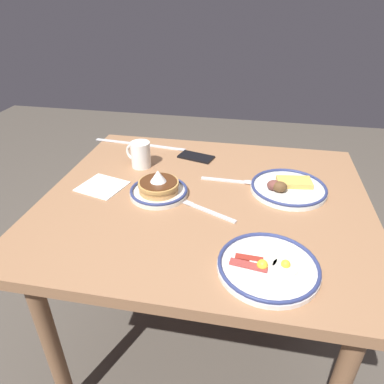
% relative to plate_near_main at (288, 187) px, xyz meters
% --- Properties ---
extents(ground_plane, '(6.00, 6.00, 0.00)m').
position_rel_plate_near_main_xyz_m(ground_plane, '(0.28, 0.10, -0.77)').
color(ground_plane, '#4F473E').
extents(dining_table, '(1.10, 0.97, 0.75)m').
position_rel_plate_near_main_xyz_m(dining_table, '(0.28, 0.10, -0.10)').
color(dining_table, '#986A48').
rests_on(dining_table, ground_plane).
extents(plate_near_main, '(0.26, 0.26, 0.05)m').
position_rel_plate_near_main_xyz_m(plate_near_main, '(0.00, 0.00, 0.00)').
color(plate_near_main, white).
rests_on(plate_near_main, dining_table).
extents(plate_center_pancakes, '(0.20, 0.20, 0.09)m').
position_rel_plate_near_main_xyz_m(plate_center_pancakes, '(0.44, 0.11, 0.01)').
color(plate_center_pancakes, silver).
rests_on(plate_center_pancakes, dining_table).
extents(plate_far_companion, '(0.26, 0.26, 0.04)m').
position_rel_plate_near_main_xyz_m(plate_far_companion, '(0.07, 0.42, -0.00)').
color(plate_far_companion, white).
rests_on(plate_far_companion, dining_table).
extents(coffee_mug, '(0.11, 0.08, 0.10)m').
position_rel_plate_near_main_xyz_m(coffee_mug, '(0.57, -0.09, 0.04)').
color(coffee_mug, white).
rests_on(coffee_mug, dining_table).
extents(cell_phone, '(0.16, 0.11, 0.01)m').
position_rel_plate_near_main_xyz_m(cell_phone, '(0.37, -0.21, -0.01)').
color(cell_phone, black).
rests_on(cell_phone, dining_table).
extents(paper_napkin, '(0.18, 0.17, 0.00)m').
position_rel_plate_near_main_xyz_m(paper_napkin, '(0.65, 0.10, -0.01)').
color(paper_napkin, white).
rests_on(paper_napkin, dining_table).
extents(fork_near, '(0.20, 0.04, 0.01)m').
position_rel_plate_near_main_xyz_m(fork_near, '(0.52, -0.28, -0.01)').
color(fork_near, silver).
rests_on(fork_near, dining_table).
extents(fork_far, '(0.19, 0.10, 0.01)m').
position_rel_plate_near_main_xyz_m(fork_far, '(0.25, 0.18, -0.01)').
color(fork_far, silver).
rests_on(fork_far, dining_table).
extents(butter_knife, '(0.21, 0.04, 0.01)m').
position_rel_plate_near_main_xyz_m(butter_knife, '(0.75, -0.30, -0.01)').
color(butter_knife, silver).
rests_on(butter_knife, dining_table).
extents(tea_spoon, '(0.20, 0.03, 0.01)m').
position_rel_plate_near_main_xyz_m(tea_spoon, '(0.19, -0.03, -0.01)').
color(tea_spoon, silver).
rests_on(tea_spoon, dining_table).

